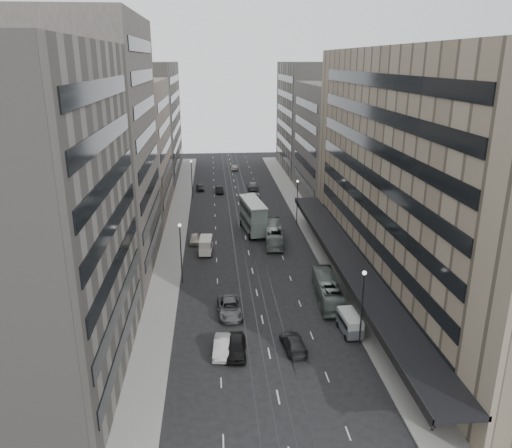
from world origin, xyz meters
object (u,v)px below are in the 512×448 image
object	(u,v)px
bus_near	(327,290)
double_decker	(253,215)
pedestrian	(435,419)
sedan_0	(236,347)
sedan_1	(222,347)
sedan_2	(230,308)
panel_van	(206,245)
bus_far	(274,234)
vw_microbus	(350,323)

from	to	relation	value
bus_near	double_decker	bearing A→B (deg)	-71.61
pedestrian	sedan_0	bearing A→B (deg)	-80.84
sedan_1	sedan_2	bearing A→B (deg)	87.29
double_decker	panel_van	size ratio (longest dim) A/B	2.46
bus_far	sedan_0	xyz separation A→B (m)	(-7.76, -32.11, -0.67)
pedestrian	sedan_2	bearing A→B (deg)	-95.03
pedestrian	vw_microbus	bearing A→B (deg)	-121.80
pedestrian	panel_van	bearing A→B (deg)	-107.12
bus_near	sedan_2	xyz separation A→B (m)	(-12.16, -2.42, -0.64)
bus_near	sedan_0	world-z (taller)	bus_near
sedan_2	bus_near	bearing A→B (deg)	8.63
sedan_0	sedan_2	world-z (taller)	sedan_0
panel_van	pedestrian	distance (m)	44.49
sedan_2	pedestrian	size ratio (longest dim) A/B	2.96
bus_far	vw_microbus	bearing A→B (deg)	104.21
sedan_2	pedestrian	distance (m)	26.07
bus_far	sedan_0	distance (m)	33.04
panel_van	sedan_1	size ratio (longest dim) A/B	0.92
sedan_1	sedan_2	size ratio (longest dim) A/B	0.77
bus_near	vw_microbus	world-z (taller)	bus_near
double_decker	sedan_1	size ratio (longest dim) A/B	2.26
bus_far	pedestrian	xyz separation A→B (m)	(7.50, -44.54, -0.36)
panel_van	sedan_0	bearing A→B (deg)	-79.39
sedan_0	sedan_1	size ratio (longest dim) A/B	1.08
sedan_1	sedan_2	distance (m)	8.24
bus_far	pedestrian	distance (m)	45.17
panel_van	sedan_1	xyz separation A→B (m)	(1.79, -27.72, -0.67)
bus_far	vw_microbus	size ratio (longest dim) A/B	2.53
panel_van	sedan_2	xyz separation A→B (m)	(2.93, -19.55, -0.59)
bus_near	pedestrian	distance (m)	23.58
double_decker	vw_microbus	distance (m)	35.54
sedan_2	vw_microbus	bearing A→B (deg)	-25.39
bus_far	double_decker	size ratio (longest dim) A/B	1.05
vw_microbus	sedan_0	world-z (taller)	vw_microbus
bus_far	sedan_1	distance (m)	33.10
panel_van	pedestrian	world-z (taller)	panel_van
bus_near	bus_far	world-z (taller)	bus_far
bus_near	pedestrian	world-z (taller)	bus_near
bus_far	sedan_0	bearing A→B (deg)	81.24
vw_microbus	sedan_1	bearing A→B (deg)	-172.17
bus_near	vw_microbus	xyz separation A→B (m)	(0.70, -7.82, -0.21)
double_decker	panel_van	xyz separation A→B (m)	(-8.09, -9.69, -1.57)
panel_van	sedan_1	world-z (taller)	panel_van
vw_microbus	panel_van	size ratio (longest dim) A/B	1.02
vw_microbus	sedan_2	size ratio (longest dim) A/B	0.72
sedan_2	pedestrian	bearing A→B (deg)	-55.96
bus_near	pedestrian	xyz separation A→B (m)	(3.40, -23.33, -0.31)
vw_microbus	panel_van	world-z (taller)	panel_van
bus_far	double_decker	xyz separation A→B (m)	(-2.90, 5.62, 1.47)
bus_near	panel_van	xyz separation A→B (m)	(-15.09, 17.14, -0.05)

